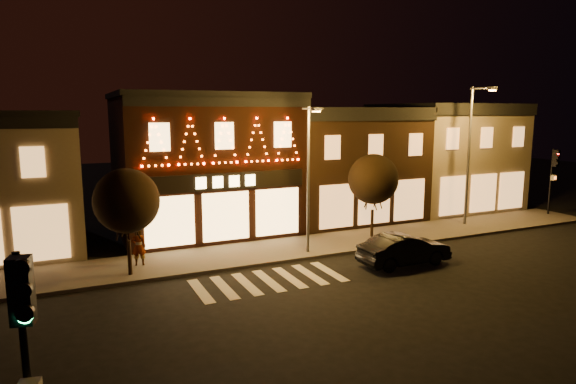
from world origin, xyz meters
TOP-DOWN VIEW (x-y plane):
  - ground at (0.00, 0.00)m, footprint 120.00×120.00m
  - sidewalk_far at (2.00, 8.00)m, footprint 44.00×4.00m
  - building_pulp at (0.00, 13.98)m, footprint 10.20×8.34m
  - building_right_a at (9.50, 13.99)m, footprint 9.20×8.28m
  - building_right_b at (18.50, 13.99)m, footprint 9.20×8.28m
  - traffic_signal_near at (-8.55, -6.33)m, footprint 0.40×0.51m
  - traffic_signal_far at (22.98, 8.11)m, footprint 0.38×0.52m
  - streetlamp_mid at (3.31, 6.65)m, footprint 0.66×1.68m
  - streetlamp_right at (15.37, 8.11)m, footprint 0.56×1.97m
  - tree_left at (-5.38, 6.93)m, footprint 2.81×2.81m
  - tree_right at (8.14, 8.14)m, footprint 2.84×2.84m
  - dark_sedan at (6.77, 3.42)m, footprint 4.56×1.64m
  - pedestrian at (-4.82, 8.15)m, footprint 0.73×0.57m

SIDE VIEW (x-z plane):
  - ground at x=0.00m, z-range 0.00..0.00m
  - sidewalk_far at x=2.00m, z-range 0.00..0.15m
  - dark_sedan at x=6.77m, z-range 0.00..1.50m
  - pedestrian at x=-4.82m, z-range 0.15..1.92m
  - traffic_signal_far at x=22.98m, z-range 1.12..5.66m
  - tree_left at x=-5.38m, z-range 1.09..5.80m
  - tree_right at x=8.14m, z-range 1.10..5.86m
  - traffic_signal_near at x=-8.55m, z-range 1.15..6.01m
  - building_right_a at x=9.50m, z-range 0.01..7.51m
  - building_right_b at x=18.50m, z-range 0.01..7.81m
  - building_pulp at x=0.00m, z-range 0.01..8.31m
  - streetlamp_mid at x=3.31m, z-range 0.79..8.13m
  - streetlamp_right at x=15.37m, z-range 0.90..9.50m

